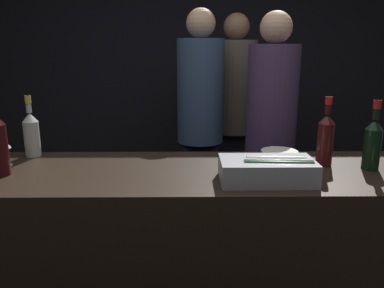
# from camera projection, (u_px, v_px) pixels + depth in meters

# --- Properties ---
(wall_back_chalkboard) EXTENTS (6.40, 0.06, 2.80)m
(wall_back_chalkboard) POSITION_uv_depth(u_px,v_px,m) (190.00, 61.00, 3.74)
(wall_back_chalkboard) COLOR black
(wall_back_chalkboard) RESTS_ON ground_plane
(bar_counter) EXTENTS (2.31, 0.66, 0.96)m
(bar_counter) POSITION_uv_depth(u_px,v_px,m) (192.00, 260.00, 1.89)
(bar_counter) COLOR black
(bar_counter) RESTS_ON ground_plane
(ice_bin_with_bottles) EXTENTS (0.40, 0.22, 0.11)m
(ice_bin_with_bottles) POSITION_uv_depth(u_px,v_px,m) (269.00, 169.00, 1.61)
(ice_bin_with_bottles) COLOR #9EA0A5
(ice_bin_with_bottles) RESTS_ON bar_counter
(bowl_white) EXTENTS (0.19, 0.19, 0.05)m
(bowl_white) POSITION_uv_depth(u_px,v_px,m) (279.00, 155.00, 1.92)
(bowl_white) COLOR silver
(bowl_white) RESTS_ON bar_counter
(wine_glass) EXTENTS (0.08, 0.08, 0.15)m
(wine_glass) POSITION_uv_depth(u_px,v_px,m) (2.00, 144.00, 1.81)
(wine_glass) COLOR silver
(wine_glass) RESTS_ON bar_counter
(red_wine_bottle_burgundy) EXTENTS (0.08, 0.08, 0.33)m
(red_wine_bottle_burgundy) POSITION_uv_depth(u_px,v_px,m) (373.00, 142.00, 1.76)
(red_wine_bottle_burgundy) COLOR black
(red_wine_bottle_burgundy) RESTS_ON bar_counter
(red_wine_bottle_tall) EXTENTS (0.08, 0.08, 0.34)m
(red_wine_bottle_tall) POSITION_uv_depth(u_px,v_px,m) (326.00, 137.00, 1.82)
(red_wine_bottle_tall) COLOR #380F0F
(red_wine_bottle_tall) RESTS_ON bar_counter
(rose_wine_bottle) EXTENTS (0.08, 0.08, 0.32)m
(rose_wine_bottle) POSITION_uv_depth(u_px,v_px,m) (31.00, 133.00, 1.98)
(rose_wine_bottle) COLOR #B2B7AD
(rose_wine_bottle) RESTS_ON bar_counter
(person_in_hoodie) EXTENTS (0.35, 0.35, 1.79)m
(person_in_hoodie) POSITION_uv_depth(u_px,v_px,m) (234.00, 111.00, 3.15)
(person_in_hoodie) COLOR black
(person_in_hoodie) RESTS_ON ground_plane
(person_blond_tee) EXTENTS (0.34, 0.34, 1.75)m
(person_blond_tee) POSITION_uv_depth(u_px,v_px,m) (271.00, 128.00, 2.58)
(person_blond_tee) COLOR black
(person_blond_tee) RESTS_ON ground_plane
(person_grey_polo) EXTENTS (0.34, 0.34, 1.80)m
(person_grey_polo) POSITION_uv_depth(u_px,v_px,m) (200.00, 118.00, 2.81)
(person_grey_polo) COLOR black
(person_grey_polo) RESTS_ON ground_plane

